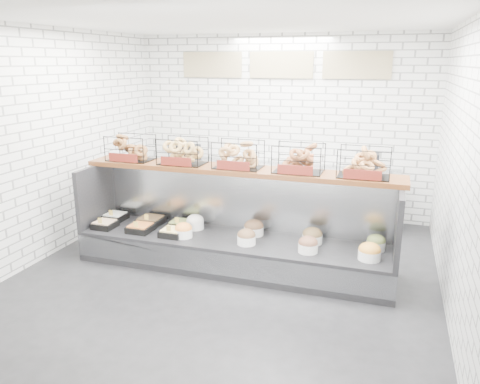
% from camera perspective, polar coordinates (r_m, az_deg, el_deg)
% --- Properties ---
extents(ground, '(5.50, 5.50, 0.00)m').
position_cam_1_polar(ground, '(5.86, -1.84, -10.23)').
color(ground, black).
rests_on(ground, ground).
extents(room_shell, '(5.02, 5.51, 3.01)m').
position_cam_1_polar(room_shell, '(5.86, 0.03, 10.78)').
color(room_shell, white).
rests_on(room_shell, ground).
extents(display_case, '(4.00, 0.90, 1.20)m').
position_cam_1_polar(display_case, '(6.02, -0.73, -6.06)').
color(display_case, black).
rests_on(display_case, ground).
extents(bagel_shelf, '(4.10, 0.50, 0.40)m').
position_cam_1_polar(bagel_shelf, '(5.88, -0.27, 4.23)').
color(bagel_shelf, '#46220F').
rests_on(bagel_shelf, display_case).
extents(prep_counter, '(4.00, 0.60, 1.20)m').
position_cam_1_polar(prep_counter, '(7.88, 4.13, 0.25)').
color(prep_counter, '#93969B').
rests_on(prep_counter, ground).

